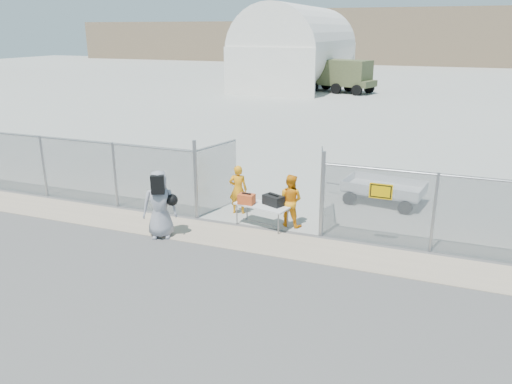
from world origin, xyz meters
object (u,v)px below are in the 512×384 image
at_px(security_worker_right, 290,200).
at_px(utility_trailer, 384,191).
at_px(security_worker_left, 238,190).
at_px(visitor, 160,204).
at_px(folding_table, 262,216).

bearing_deg(security_worker_right, utility_trailer, -120.47).
bearing_deg(security_worker_left, visitor, 48.95).
height_order(security_worker_right, utility_trailer, security_worker_right).
relative_size(folding_table, security_worker_left, 1.03).
bearing_deg(security_worker_left, utility_trailer, -161.16).
bearing_deg(utility_trailer, security_worker_right, -118.18).
xyz_separation_m(visitor, utility_trailer, (5.57, 5.26, -0.57)).
height_order(security_worker_left, visitor, visitor).
bearing_deg(utility_trailer, visitor, -127.58).
relative_size(security_worker_right, visitor, 0.82).
height_order(security_worker_right, visitor, visitor).
xyz_separation_m(folding_table, utility_trailer, (3.13, 3.50, 0.06)).
bearing_deg(utility_trailer, folding_table, -122.73).
distance_m(security_worker_left, utility_trailer, 5.05).
relative_size(visitor, utility_trailer, 0.57).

